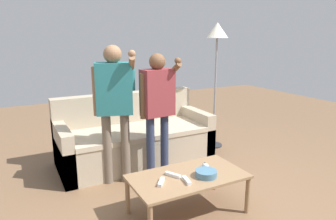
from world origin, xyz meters
The scene contains 11 objects.
ground_plane centered at (0.00, 0.00, 0.00)m, with size 12.00×12.00×0.00m, color brown.
couch centered at (-0.06, 1.51, 0.31)m, with size 2.03×0.90×0.90m.
coffee_table centered at (-0.09, 0.05, 0.36)m, with size 1.10×0.59×0.40m.
snack_bowl centered at (0.05, -0.05, 0.43)m, with size 0.20×0.20×0.06m, color teal.
game_remote_nunchuk centered at (0.16, 0.11, 0.42)m, with size 0.06×0.09×0.05m.
floor_lamp centered at (1.25, 1.47, 1.62)m, with size 0.32×0.32×1.88m.
player_center centered at (0.00, 0.88, 0.94)m, with size 0.46×0.29×1.50m.
player_left centered at (-0.48, 1.00, 1.00)m, with size 0.46×0.43×1.59m.
game_remote_wand_near centered at (-0.22, 0.10, 0.41)m, with size 0.11×0.16×0.03m.
game_remote_wand_far centered at (-0.38, 0.02, 0.41)m, with size 0.12×0.14×0.03m.
game_remote_wand_spare centered at (-0.17, -0.06, 0.41)m, with size 0.06×0.15×0.03m.
Camera 1 is at (-1.48, -2.21, 1.68)m, focal length 32.45 mm.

